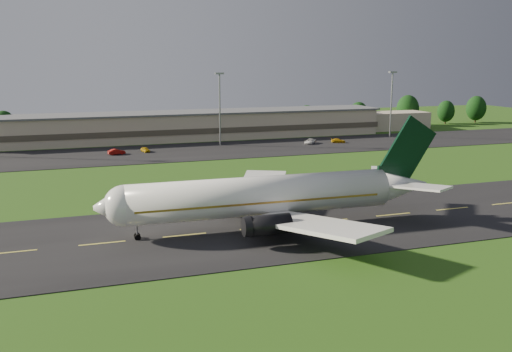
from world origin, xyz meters
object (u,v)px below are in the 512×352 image
object	(u,v)px
light_mast_east	(392,96)
service_vehicle_b	(117,152)
light_mast_centre	(220,100)
service_vehicle_d	(338,141)
airliner	(267,196)
service_vehicle_a	(145,150)
service_vehicle_c	(310,141)
terminal	(211,125)

from	to	relation	value
light_mast_east	service_vehicle_b	distance (m)	85.42
light_mast_centre	service_vehicle_d	world-z (taller)	light_mast_centre
light_mast_centre	airliner	bearing A→B (deg)	-100.63
service_vehicle_a	service_vehicle_b	distance (m)	7.75
light_mast_east	service_vehicle_b	world-z (taller)	light_mast_east
light_mast_east	service_vehicle_b	size ratio (longest dim) A/B	4.73
service_vehicle_b	service_vehicle_d	xyz separation A→B (m)	(63.13, 0.80, -0.11)
light_mast_east	service_vehicle_a	world-z (taller)	light_mast_east
airliner	service_vehicle_c	distance (m)	84.87
service_vehicle_a	light_mast_east	bearing A→B (deg)	-9.23
service_vehicle_d	light_mast_centre	bearing A→B (deg)	100.42
service_vehicle_a	service_vehicle_d	distance (m)	55.60
airliner	service_vehicle_b	world-z (taller)	airliner
service_vehicle_b	airliner	bearing A→B (deg)	-179.21
service_vehicle_a	service_vehicle_c	distance (m)	47.06
airliner	service_vehicle_c	size ratio (longest dim) A/B	10.36
terminal	airliner	bearing A→B (deg)	-99.68
service_vehicle_b	service_vehicle_d	bearing A→B (deg)	-99.55
service_vehicle_b	light_mast_centre	bearing A→B (deg)	-86.60
terminal	service_vehicle_b	world-z (taller)	terminal
terminal	service_vehicle_a	xyz separation A→B (m)	(-23.15, -21.51, -3.26)
light_mast_centre	light_mast_east	bearing A→B (deg)	0.00
service_vehicle_a	airliner	bearing A→B (deg)	-98.05
service_vehicle_c	service_vehicle_d	size ratio (longest dim) A/B	1.19
terminal	service_vehicle_b	bearing A→B (deg)	-142.77
airliner	light_mast_east	size ratio (longest dim) A/B	2.52
light_mast_centre	light_mast_east	size ratio (longest dim) A/B	1.00
light_mast_centre	service_vehicle_b	world-z (taller)	light_mast_centre
airliner	service_vehicle_c	xyz separation A→B (m)	(40.33, 74.57, -3.87)
service_vehicle_c	service_vehicle_b	bearing A→B (deg)	-137.25
terminal	light_mast_centre	xyz separation A→B (m)	(-1.40, -16.18, 8.75)
service_vehicle_c	service_vehicle_d	distance (m)	8.57
airliner	service_vehicle_a	bearing A→B (deg)	96.62
service_vehicle_c	light_mast_centre	bearing A→B (deg)	-151.17
service_vehicle_d	service_vehicle_a	bearing A→B (deg)	109.98
airliner	service_vehicle_c	bearing A→B (deg)	63.07
light_mast_centre	service_vehicle_a	bearing A→B (deg)	-166.24
airliner	service_vehicle_b	xyz separation A→B (m)	(-14.27, 72.89, -3.85)
airliner	terminal	world-z (taller)	airliner
airliner	light_mast_centre	size ratio (longest dim) A/B	2.52
light_mast_east	service_vehicle_d	distance (m)	25.15
airliner	light_mast_east	distance (m)	106.63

